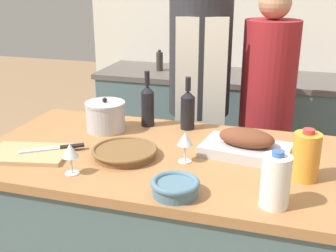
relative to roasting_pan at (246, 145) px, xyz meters
The scene contains 19 objects.
kitchen_island 0.63m from the roasting_pan, 166.21° to the right, with size 1.59×0.87×0.91m.
back_counter 1.61m from the roasting_pan, 103.78° to the left, with size 1.94×0.60×0.92m.
back_wall 1.90m from the roasting_pan, 101.24° to the left, with size 2.44×0.10×2.55m.
roasting_pan is the anchor object (origin of this frame).
wicker_basket 0.53m from the roasting_pan, 160.67° to the right, with size 0.28×0.28×0.04m.
cutting_board 0.94m from the roasting_pan, 162.61° to the right, with size 0.37×0.28×0.02m.
stock_pot 0.72m from the roasting_pan, behind, with size 0.20×0.20×0.17m.
mixing_bowl 0.47m from the roasting_pan, 114.57° to the right, with size 0.18×0.18×0.06m.
juice_jug 0.30m from the roasting_pan, 35.14° to the right, with size 0.10×0.10×0.20m.
milk_jug 0.44m from the roasting_pan, 70.69° to the right, with size 0.10×0.10×0.20m.
wine_bottle_green 0.59m from the roasting_pan, 156.28° to the left, with size 0.07×0.07×0.29m.
wine_bottle_dark 0.41m from the roasting_pan, 142.64° to the left, with size 0.07×0.07×0.27m.
wine_glass_left 0.28m from the roasting_pan, 147.88° to the right, with size 0.07×0.07×0.13m.
wine_glass_right 0.74m from the roasting_pan, 148.64° to the right, with size 0.07×0.07×0.13m.
knife_chef 0.84m from the roasting_pan, 164.76° to the right, with size 0.25×0.18×0.01m.
condiment_bottle_tall 1.71m from the roasting_pan, 120.42° to the left, with size 0.05×0.05×0.17m.
condiment_bottle_short 1.65m from the roasting_pan, 90.42° to the left, with size 0.06×0.06×0.14m.
person_cook_aproned 0.84m from the roasting_pan, 116.63° to the left, with size 0.37×0.40×1.74m.
person_cook_guest 0.81m from the roasting_pan, 87.79° to the left, with size 0.33×0.33×1.60m.
Camera 1 is at (0.53, -1.62, 1.65)m, focal length 45.00 mm.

